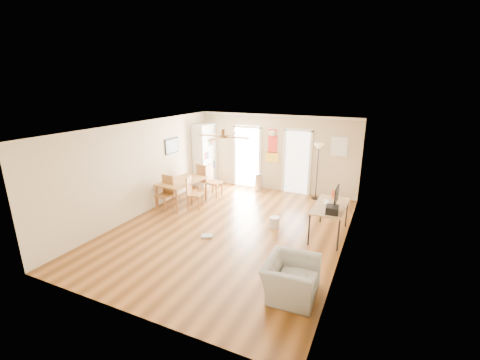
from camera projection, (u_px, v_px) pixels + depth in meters
The scene contains 29 objects.
floor at pixel (230, 229), 8.23m from camera, with size 7.00×7.00×0.00m, color brown.
ceiling at pixel (229, 127), 7.47m from camera, with size 5.50×7.00×0.00m, color silver, non-canonical shape.
wall_back at pixel (276, 153), 10.89m from camera, with size 5.50×0.04×2.60m, color beige, non-canonical shape.
wall_front at pixel (125, 242), 4.81m from camera, with size 5.50×0.04×2.60m, color beige, non-canonical shape.
wall_left at pixel (142, 168), 8.96m from camera, with size 0.04×7.00×2.60m, color beige, non-canonical shape.
wall_right at pixel (347, 197), 6.74m from camera, with size 0.04×7.00×2.60m, color beige, non-canonical shape.
crown_molding at pixel (229, 129), 7.48m from camera, with size 5.50×7.00×0.08m, color white, non-canonical shape.
kitchen_doorway at pixel (247, 158), 11.37m from camera, with size 0.90×0.10×2.10m, color white, non-canonical shape.
bathroom_doorway at pixel (297, 163), 10.65m from camera, with size 0.80×0.10×2.10m, color white, non-canonical shape.
wall_decal at pixel (272, 146), 10.85m from camera, with size 0.46×0.03×1.10m, color red.
ac_grille at pixel (339, 147), 9.92m from camera, with size 0.50×0.04×0.60m, color white.
framed_poster at pixel (172, 146), 10.05m from camera, with size 0.04×0.66×0.48m, color black.
ceiling_fan at pixel (223, 136), 7.26m from camera, with size 1.24×1.24×0.20m, color #593819, non-canonical shape.
bookshelf at pixel (205, 155), 11.53m from camera, with size 0.44×0.99×2.21m, color silver, non-canonical shape.
dining_table at pixel (182, 192), 9.86m from camera, with size 0.89×1.49×0.74m, color olive, non-canonical shape.
dining_chair_right_a at pixel (214, 181), 10.49m from camera, with size 0.43×0.43×1.03m, color olive, non-canonical shape.
dining_chair_right_b at pixel (195, 193), 9.49m from camera, with size 0.39×0.39×0.95m, color #AB6C37, non-canonical shape.
dining_chair_near at pixel (164, 194), 9.35m from camera, with size 0.41×0.41×1.00m, color olive, non-canonical shape.
dining_chair_far at pixel (205, 179), 10.79m from camera, with size 0.42×0.42×1.01m, color olive, non-canonical shape.
trash_can at pixel (259, 182), 11.12m from camera, with size 0.27×0.27×0.59m, color #B0AFB2.
torchiere_lamp at pixel (317, 172), 10.12m from camera, with size 0.34×0.34×1.80m, color black, non-canonical shape.
computer_desk at pixel (329, 220), 7.79m from camera, with size 0.73×1.46×0.78m, color #A17757, non-canonical shape.
imac at pixel (336, 197), 7.46m from camera, with size 0.08×0.55×0.51m, color black, non-canonical shape.
keyboard at pixel (326, 202), 7.88m from camera, with size 0.12×0.37×0.01m, color silver.
printer at pixel (332, 210), 7.19m from camera, with size 0.28×0.32×0.17m, color black.
orange_bottle at pixel (333, 194), 8.12m from camera, with size 0.07×0.07×0.21m, color #F54C15.
wastebasket_a at pixel (274, 222), 8.27m from camera, with size 0.25×0.25×0.29m, color silver.
floor_cloth at pixel (207, 236), 7.82m from camera, with size 0.27×0.21×0.04m, color #9A9A94.
armchair at pixel (291, 278), 5.60m from camera, with size 1.00×0.88×0.65m, color #979893.
Camera 1 is at (3.39, -6.70, 3.60)m, focal length 24.04 mm.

